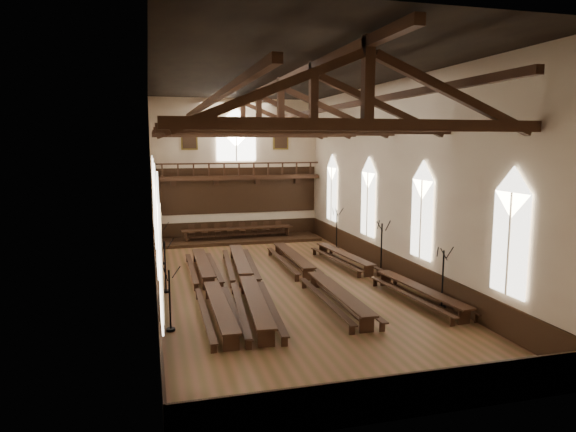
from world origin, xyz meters
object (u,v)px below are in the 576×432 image
candelabrum_left_near (170,312)px  candelabrum_left_mid (166,276)px  candelabrum_right_far (337,237)px  high_table (238,229)px  refectory_row_b (247,279)px  candelabrum_right_mid (381,258)px  candelabrum_left_far (162,252)px  refectory_row_a (210,283)px  candelabrum_right_near (442,290)px  refectory_row_c (312,274)px  dais (238,240)px  refectory_row_d (377,271)px

candelabrum_left_near → candelabrum_left_mid: size_ratio=0.95×
candelabrum_left_near → candelabrum_right_far: bearing=47.8°
candelabrum_left_near → candelabrum_right_far: candelabrum_right_far is taller
high_table → candelabrum_left_mid: bearing=-114.9°
refectory_row_b → candelabrum_right_mid: bearing=8.7°
candelabrum_left_far → candelabrum_right_mid: (11.10, -5.27, 0.13)m
refectory_row_a → candelabrum_left_far: candelabrum_left_far is taller
candelabrum_left_far → candelabrum_right_near: bearing=-45.1°
candelabrum_right_far → candelabrum_left_far: bearing=-172.8°
candelabrum_left_far → candelabrum_left_near: bearing=-90.0°
candelabrum_left_far → candelabrum_right_near: candelabrum_right_near is taller
refectory_row_b → candelabrum_left_mid: candelabrum_left_mid is taller
refectory_row_a → candelabrum_left_far: size_ratio=5.76×
candelabrum_right_mid → refectory_row_b: bearing=-171.3°
candelabrum_right_near → refectory_row_c: bearing=129.7°
refectory_row_b → candelabrum_left_near: size_ratio=5.96×
refectory_row_c → candelabrum_left_far: 9.34m
refectory_row_c → candelabrum_left_far: (-6.99, 6.19, 0.22)m
refectory_row_a → dais: (3.38, 12.35, -0.41)m
dais → candelabrum_left_far: (-5.34, -5.75, 0.64)m
refectory_row_d → candelabrum_right_mid: 1.53m
candelabrum_left_near → candelabrum_right_near: bearing=-1.5°
refectory_row_c → refectory_row_b: bearing=-176.3°
refectory_row_c → candelabrum_left_near: 8.41m
dais → candelabrum_right_mid: 12.46m
candelabrum_left_near → refectory_row_d: bearing=22.9°
refectory_row_b → candelabrum_right_mid: (7.39, 1.13, 0.32)m
refectory_row_c → dais: 12.06m
refectory_row_a → refectory_row_b: size_ratio=0.97×
refectory_row_a → candelabrum_left_near: 4.69m
refectory_row_b → refectory_row_d: size_ratio=1.05×
refectory_row_d → candelabrum_right_far: bearing=84.0°
refectory_row_d → candelabrum_left_near: (-10.28, -4.35, 0.24)m
refectory_row_a → candelabrum_left_near: candelabrum_left_near is taller
refectory_row_a → candelabrum_right_near: size_ratio=5.36×
refectory_row_a → refectory_row_c: (5.03, 0.40, 0.01)m
refectory_row_c → candelabrum_right_far: 8.64m
candelabrum_right_mid → candelabrum_left_mid: bearing=-177.4°
candelabrum_left_mid → candelabrum_right_mid: (11.10, 0.50, 0.09)m
refectory_row_d → candelabrum_right_near: bearing=-79.9°
candelabrum_left_mid → candelabrum_right_mid: 11.11m
refectory_row_b → candelabrum_left_near: (-3.71, -4.45, 0.19)m
candelabrum_left_near → candelabrum_left_far: size_ratio=1.00×
refectory_row_b → candelabrum_right_near: size_ratio=5.55×
candelabrum_left_near → candelabrum_right_far: size_ratio=0.90×
candelabrum_left_mid → candelabrum_left_far: size_ratio=1.05×
refectory_row_a → refectory_row_d: (8.31, 0.09, -0.02)m
refectory_row_c → high_table: size_ratio=1.79×
refectory_row_a → refectory_row_b: refectory_row_b is taller
refectory_row_a → high_table: (3.38, 12.35, 0.31)m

